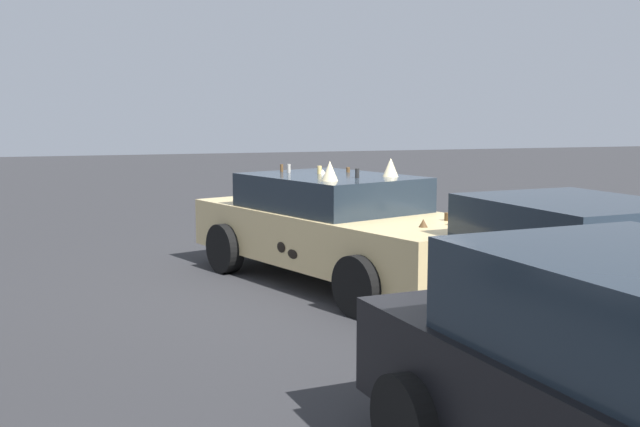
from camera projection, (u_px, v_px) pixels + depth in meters
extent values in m
plane|color=#2D2D30|center=(342.00, 282.00, 9.74)|extent=(60.00, 60.00, 0.00)
cube|color=#D8BC7F|center=(342.00, 235.00, 9.66)|extent=(4.86, 3.21, 0.64)
cube|color=#1E2833|center=(331.00, 192.00, 9.78)|extent=(2.61, 2.28, 0.44)
cylinder|color=black|center=(474.00, 265.00, 9.14)|extent=(0.71, 0.43, 0.67)
cylinder|color=black|center=(359.00, 286.00, 8.04)|extent=(0.71, 0.43, 0.67)
cylinder|color=black|center=(331.00, 235.00, 11.35)|extent=(0.71, 0.43, 0.67)
cylinder|color=black|center=(225.00, 248.00, 10.25)|extent=(0.71, 0.43, 0.67)
ellipsoid|color=black|center=(314.00, 209.00, 11.60)|extent=(0.19, 0.08, 0.12)
ellipsoid|color=black|center=(292.00, 254.00, 9.02)|extent=(0.19, 0.09, 0.11)
ellipsoid|color=black|center=(281.00, 247.00, 9.20)|extent=(0.17, 0.08, 0.13)
ellipsoid|color=black|center=(345.00, 217.00, 11.02)|extent=(0.15, 0.07, 0.12)
ellipsoid|color=black|center=(430.00, 233.00, 9.67)|extent=(0.18, 0.08, 0.12)
ellipsoid|color=black|center=(315.00, 210.00, 11.58)|extent=(0.18, 0.08, 0.13)
ellipsoid|color=black|center=(427.00, 228.00, 9.70)|extent=(0.16, 0.07, 0.12)
ellipsoid|color=black|center=(319.00, 218.00, 11.51)|extent=(0.14, 0.07, 0.12)
sphere|color=silver|center=(477.00, 224.00, 8.31)|extent=(0.06, 0.06, 0.06)
cone|color=#51381E|center=(423.00, 223.00, 8.24)|extent=(0.10, 0.10, 0.09)
sphere|color=silver|center=(455.00, 219.00, 8.57)|extent=(0.08, 0.08, 0.08)
sphere|color=#A87A38|center=(451.00, 222.00, 8.41)|extent=(0.07, 0.07, 0.07)
cone|color=gray|center=(466.00, 216.00, 8.63)|extent=(0.11, 0.11, 0.13)
cylinder|color=#51381E|center=(448.00, 217.00, 8.74)|extent=(0.10, 0.10, 0.09)
cone|color=#A87A38|center=(331.00, 177.00, 9.21)|extent=(0.09, 0.09, 0.05)
cone|color=#51381E|center=(329.00, 171.00, 9.73)|extent=(0.08, 0.08, 0.12)
cylinder|color=tan|center=(320.00, 170.00, 9.98)|extent=(0.08, 0.08, 0.10)
cylinder|color=#51381E|center=(348.00, 170.00, 10.22)|extent=(0.06, 0.06, 0.07)
cylinder|color=black|center=(357.00, 173.00, 9.37)|extent=(0.06, 0.06, 0.12)
cone|color=silver|center=(323.00, 172.00, 9.99)|extent=(0.09, 0.09, 0.06)
cylinder|color=gray|center=(289.00, 168.00, 10.15)|extent=(0.07, 0.07, 0.12)
cylinder|color=#51381E|center=(282.00, 168.00, 10.33)|extent=(0.06, 0.06, 0.10)
cone|color=beige|center=(391.00, 167.00, 9.55)|extent=(0.20, 0.20, 0.24)
cone|color=beige|center=(330.00, 171.00, 8.97)|extent=(0.20, 0.20, 0.24)
cube|color=white|center=(593.00, 286.00, 6.97)|extent=(4.43, 2.16, 0.61)
cube|color=#1E2833|center=(575.00, 224.00, 7.14)|extent=(2.07, 1.78, 0.47)
cylinder|color=black|center=(630.00, 370.00, 5.45)|extent=(0.68, 0.29, 0.66)
cylinder|color=black|center=(567.00, 276.00, 8.56)|extent=(0.68, 0.29, 0.66)
cylinder|color=black|center=(433.00, 291.00, 7.86)|extent=(0.68, 0.29, 0.66)
cylinder|color=black|center=(629.00, 383.00, 5.24)|extent=(0.65, 0.28, 0.63)
cylinder|color=black|center=(410.00, 424.00, 4.55)|extent=(0.65, 0.28, 0.63)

